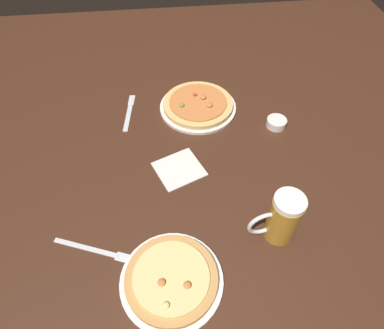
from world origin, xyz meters
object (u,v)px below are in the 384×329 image
(ramekin_sauce, at_px, (276,123))
(napkin_folded, at_px, (179,169))
(beer_mug_dark, at_px, (282,218))
(knife_right, at_px, (129,112))
(fork_left, at_px, (94,250))
(pizza_plate_near, at_px, (171,279))
(pizza_plate_far, at_px, (198,105))

(ramekin_sauce, distance_m, napkin_folded, 0.42)
(ramekin_sauce, height_order, napkin_folded, ramekin_sauce)
(beer_mug_dark, relative_size, knife_right, 0.80)
(beer_mug_dark, bearing_deg, fork_left, 179.39)
(pizza_plate_near, height_order, ramekin_sauce, pizza_plate_near)
(knife_right, bearing_deg, ramekin_sauce, -14.06)
(pizza_plate_near, bearing_deg, napkin_folded, 81.96)
(pizza_plate_near, xyz_separation_m, napkin_folded, (0.05, 0.38, -0.01))
(ramekin_sauce, height_order, fork_left, ramekin_sauce)
(pizza_plate_near, height_order, beer_mug_dark, beer_mug_dark)
(beer_mug_dark, relative_size, napkin_folded, 1.15)
(pizza_plate_near, height_order, fork_left, pizza_plate_near)
(ramekin_sauce, bearing_deg, pizza_plate_near, -128.47)
(napkin_folded, xyz_separation_m, fork_left, (-0.27, -0.27, -0.00))
(pizza_plate_near, relative_size, pizza_plate_far, 0.90)
(pizza_plate_far, height_order, fork_left, pizza_plate_far)
(pizza_plate_near, relative_size, fork_left, 1.22)
(beer_mug_dark, height_order, fork_left, beer_mug_dark)
(pizza_plate_far, relative_size, knife_right, 1.41)
(knife_right, bearing_deg, pizza_plate_near, -80.35)
(napkin_folded, relative_size, fork_left, 0.66)
(knife_right, bearing_deg, napkin_folded, -61.28)
(beer_mug_dark, distance_m, knife_right, 0.73)
(ramekin_sauce, relative_size, fork_left, 0.33)
(pizza_plate_near, xyz_separation_m, pizza_plate_far, (0.16, 0.69, 0.00))
(pizza_plate_near, bearing_deg, knife_right, 99.65)
(pizza_plate_far, xyz_separation_m, knife_right, (-0.28, 0.01, -0.01))
(napkin_folded, relative_size, knife_right, 0.69)
(pizza_plate_near, height_order, pizza_plate_far, pizza_plate_far)
(pizza_plate_near, distance_m, fork_left, 0.24)
(beer_mug_dark, bearing_deg, napkin_folded, 133.93)
(pizza_plate_far, bearing_deg, pizza_plate_near, -102.87)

